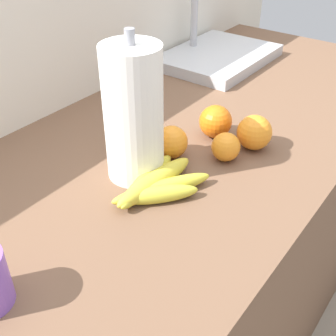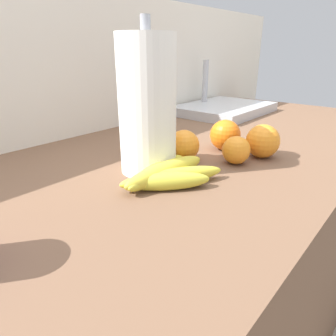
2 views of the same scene
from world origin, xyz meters
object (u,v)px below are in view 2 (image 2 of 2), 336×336
Objects in this scene: orange_back_left at (225,135)px; banana_bunch at (166,174)px; orange_center at (263,141)px; sink_basin at (224,108)px; orange_far_right at (184,146)px; orange_back_right at (236,150)px; paper_towel_roll at (147,106)px.

banana_bunch is at bearing -174.79° from orange_back_left.
sink_basin is (0.43, 0.36, -0.02)m from orange_center.
orange_far_right is 0.93× the size of orange_back_left.
orange_back_left is (0.08, 0.07, 0.01)m from orange_back_right.
orange_center reaches higher than banana_bunch.
orange_far_right is (-0.06, 0.11, 0.00)m from orange_back_right.
banana_bunch is 2.63× the size of orange_center.
orange_back_right is 0.09m from orange_center.
banana_bunch is 0.20m from orange_back_right.
orange_center is at bearing -18.02° from orange_back_right.
sink_basin is (0.44, 0.26, -0.02)m from orange_back_left.
orange_back_left reaches higher than orange_far_right.
orange_back_right reaches higher than banana_bunch.
banana_bunch is 0.15m from paper_towel_roll.
banana_bunch is at bearing -156.83° from orange_far_right.
orange_far_right is 0.62m from sink_basin.
orange_back_left is (0.27, 0.02, 0.02)m from banana_bunch.
orange_far_right reaches higher than banana_bunch.
sink_basin is at bearing 17.15° from paper_towel_roll.
paper_towel_roll reaches higher than sink_basin.
sink_basin reaches higher than banana_bunch.
orange_far_right reaches higher than orange_back_right.
orange_back_left is (-0.01, 0.10, -0.00)m from orange_center.
orange_far_right is at bearing 167.25° from orange_back_left.
orange_far_right is at bearing 23.17° from banana_bunch.
orange_back_left is at bearing -12.75° from orange_far_right.
orange_back_left reaches higher than orange_back_right.
paper_towel_roll is at bearing 141.87° from orange_back_right.
orange_center is at bearing -139.85° from sink_basin.
orange_back_left is 0.26m from paper_towel_roll.
banana_bunch is 0.27m from orange_back_left.
paper_towel_roll reaches higher than orange_center.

